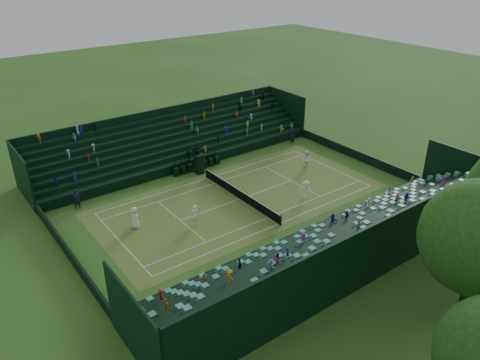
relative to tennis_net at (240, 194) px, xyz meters
The scene contains 17 objects.
ground 0.53m from the tennis_net, ahead, with size 160.00×160.00×0.00m, color #2A591C.
court_surface 0.52m from the tennis_net, ahead, with size 12.97×26.77×0.01m, color #3F7828.
perimeter_wall_north 15.89m from the tennis_net, 90.00° to the left, with size 17.17×0.20×1.00m, color black.
perimeter_wall_south 15.89m from the tennis_net, 90.00° to the right, with size 17.17×0.20×1.00m, color black.
perimeter_wall_east 8.49m from the tennis_net, ahead, with size 0.20×31.77×1.00m, color black.
perimeter_wall_west 8.49m from the tennis_net, behind, with size 0.20×31.77×1.00m, color black.
north_grandstand 12.70m from the tennis_net, ahead, with size 6.60×32.00×4.90m.
south_grandstand 12.70m from the tennis_net, behind, with size 6.60×32.00×4.90m.
tennis_net is the anchor object (origin of this frame).
umpire_chair 7.13m from the tennis_net, behind, with size 0.99×0.99×3.11m.
courtside_chairs 7.97m from the tennis_net, behind, with size 0.57×5.54×1.24m.
player_near_west 10.02m from the tennis_net, 97.14° to the right, with size 0.94×0.61×1.92m, color white.
player_near_east 5.83m from the tennis_net, 77.04° to the right, with size 0.68×0.45×1.86m, color white.
player_far_west 9.80m from the tennis_net, 97.96° to the left, with size 0.96×0.75×1.98m, color white.
player_far_east 6.16m from the tennis_net, 55.94° to the left, with size 1.15×0.67×1.78m, color white.
line_judge_north 14.97m from the tennis_net, 118.81° to the left, with size 0.59×0.38×1.61m, color black.
line_judge_south 14.66m from the tennis_net, 119.78° to the right, with size 0.70×0.46×1.91m, color black.
Camera 1 is at (30.68, -22.77, 21.03)m, focal length 35.00 mm.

